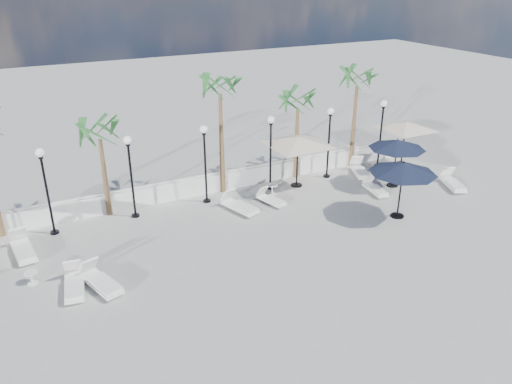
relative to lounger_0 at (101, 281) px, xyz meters
name	(u,v)px	position (x,y,z in m)	size (l,w,h in m)	color
ground	(271,266)	(6.02, -1.53, -0.26)	(100.00, 100.00, 0.00)	#9A9A95
balustrade	(199,186)	(6.02, 5.97, 0.21)	(26.00, 0.30, 1.01)	silver
lamppost_1	(45,180)	(-0.98, 4.97, 2.23)	(0.36, 0.36, 3.84)	black
lamppost_2	(130,166)	(2.52, 4.97, 2.23)	(0.36, 0.36, 3.84)	black
lamppost_3	(205,153)	(6.02, 4.97, 2.23)	(0.36, 0.36, 3.84)	black
lamppost_4	(271,143)	(9.52, 4.97, 2.23)	(0.36, 0.36, 3.84)	black
lamppost_5	(329,133)	(13.02, 4.97, 2.23)	(0.36, 0.36, 3.84)	black
lamppost_6	(382,124)	(16.52, 4.97, 2.23)	(0.36, 0.36, 3.84)	black
palm_1	(99,136)	(1.52, 5.77, 3.49)	(2.60, 2.60, 4.70)	brown
palm_2	(220,91)	(7.22, 5.77, 4.85)	(2.60, 2.60, 6.10)	brown
palm_3	(298,105)	(11.52, 5.77, 3.69)	(2.60, 2.60, 4.90)	brown
palm_4	(357,83)	(15.22, 5.77, 4.47)	(2.60, 2.60, 5.70)	brown
lounger_0	(101,281)	(0.00, 0.00, 0.00)	(1.28, 2.19, 0.78)	white
lounger_2	(23,249)	(-2.29, 3.66, 0.00)	(0.92, 2.18, 0.79)	white
lounger_3	(74,284)	(-0.87, 0.28, -0.01)	(0.93, 2.07, 0.75)	white
lounger_4	(240,205)	(7.03, 3.37, 0.00)	(1.25, 2.18, 0.78)	white
lounger_5	(375,189)	(14.01, 2.11, -0.04)	(0.85, 1.83, 0.66)	white
lounger_6	(271,199)	(8.73, 3.40, -0.06)	(0.94, 1.72, 0.61)	white
lounger_7	(453,182)	(18.03, 0.84, 0.00)	(1.42, 2.16, 0.77)	white
lounger_8	(360,170)	(14.83, 4.42, -0.01)	(1.38, 2.13, 0.76)	white
side_table_1	(32,277)	(-2.15, 1.38, 0.01)	(0.47, 0.47, 0.46)	white
side_table_2	(272,189)	(9.27, 4.27, 0.06)	(0.55, 0.55, 0.54)	white
parasol_navy_mid	(403,168)	(13.18, -0.47, 2.11)	(3.01, 3.01, 2.70)	black
parasol_navy_right	(397,144)	(15.38, 2.38, 2.00)	(2.88, 2.88, 2.58)	black
parasol_cream_sq_a	(298,137)	(10.92, 4.67, 2.38)	(5.82, 5.82, 2.86)	black
parasol_cream_sq_b	(406,123)	(18.02, 4.67, 2.21)	(5.34, 5.34, 2.67)	black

